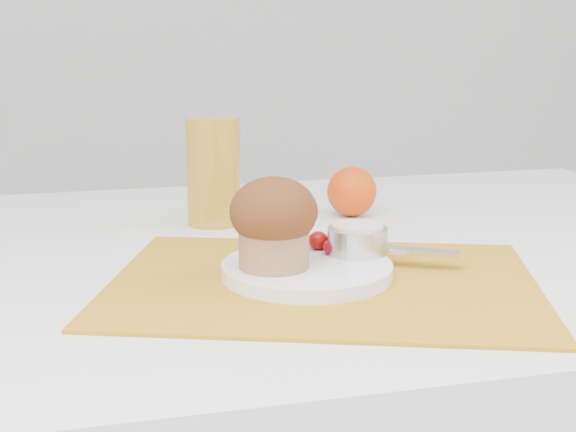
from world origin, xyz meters
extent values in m
cube|color=#BF851A|center=(-0.03, -0.10, 0.75)|extent=(0.51, 0.44, 0.00)
cylinder|color=white|center=(-0.04, -0.08, 0.76)|extent=(0.20, 0.20, 0.01)
cylinder|color=#BCBDC1|center=(0.02, -0.06, 0.78)|extent=(0.07, 0.07, 0.03)
cylinder|color=silver|center=(0.02, -0.06, 0.80)|extent=(0.06, 0.06, 0.01)
ellipsoid|color=#610203|center=(-0.01, -0.03, 0.78)|extent=(0.02, 0.02, 0.02)
ellipsoid|color=#510207|center=(-0.01, -0.06, 0.78)|extent=(0.02, 0.02, 0.02)
cube|color=silver|center=(0.03, -0.05, 0.77)|extent=(0.19, 0.12, 0.01)
sphere|color=#E54408|center=(0.10, 0.18, 0.78)|extent=(0.07, 0.07, 0.07)
cylinder|color=gold|center=(-0.09, 0.18, 0.82)|extent=(0.09, 0.09, 0.14)
cylinder|color=#AA7852|center=(-0.08, -0.09, 0.79)|extent=(0.09, 0.09, 0.04)
ellipsoid|color=#39190A|center=(-0.08, -0.09, 0.83)|extent=(0.09, 0.09, 0.07)
camera|label=1|loc=(-0.26, -0.85, 1.01)|focal=50.00mm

